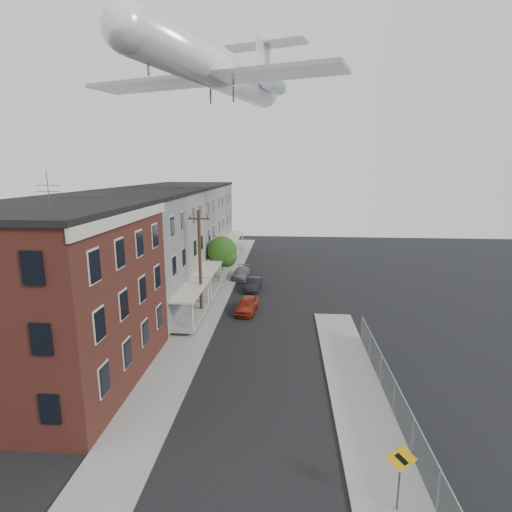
{
  "coord_description": "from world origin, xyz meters",
  "views": [
    {
      "loc": [
        1.42,
        -13.55,
        12.19
      ],
      "look_at": [
        -0.11,
        6.6,
        7.8
      ],
      "focal_mm": 28.0,
      "sensor_mm": 36.0,
      "label": 1
    }
  ],
  "objects": [
    {
      "name": "row_house_b",
      "position": [
        -11.96,
        23.5,
        5.13
      ],
      "size": [
        11.98,
        7.0,
        10.3
      ],
      "color": "slate",
      "rests_on": "ground"
    },
    {
      "name": "sidewalk_left",
      "position": [
        -5.5,
        24.0,
        0.06
      ],
      "size": [
        3.0,
        62.0,
        0.12
      ],
      "primitive_type": "cube",
      "color": "gray",
      "rests_on": "ground"
    },
    {
      "name": "sidewalk_right",
      "position": [
        5.5,
        6.0,
        0.06
      ],
      "size": [
        3.0,
        26.0,
        0.12
      ],
      "primitive_type": "cube",
      "color": "gray",
      "rests_on": "ground"
    },
    {
      "name": "car_mid",
      "position": [
        -1.8,
        25.74,
        0.62
      ],
      "size": [
        1.63,
        3.89,
        1.25
      ],
      "primitive_type": "imported",
      "rotation": [
        0.0,
        0.0,
        -0.08
      ],
      "color": "black",
      "rests_on": "ground"
    },
    {
      "name": "curb_left",
      "position": [
        -4.05,
        24.0,
        0.07
      ],
      "size": [
        0.15,
        62.0,
        0.14
      ],
      "primitive_type": "cube",
      "color": "gray",
      "rests_on": "ground"
    },
    {
      "name": "ground",
      "position": [
        0.0,
        0.0,
        0.0
      ],
      "size": [
        120.0,
        120.0,
        0.0
      ],
      "primitive_type": "plane",
      "color": "black",
      "rests_on": "ground"
    },
    {
      "name": "airplane",
      "position": [
        -4.76,
        24.65,
        20.76
      ],
      "size": [
        23.63,
        27.05,
        7.84
      ],
      "color": "white",
      "rests_on": "ground"
    },
    {
      "name": "utility_pole",
      "position": [
        -5.6,
        18.0,
        4.67
      ],
      "size": [
        1.8,
        0.26,
        9.0
      ],
      "color": "black",
      "rests_on": "ground"
    },
    {
      "name": "row_house_e",
      "position": [
        -11.96,
        44.5,
        5.13
      ],
      "size": [
        11.98,
        7.0,
        10.3
      ],
      "color": "slate",
      "rests_on": "ground"
    },
    {
      "name": "row_house_c",
      "position": [
        -11.96,
        30.5,
        5.13
      ],
      "size": [
        11.98,
        7.0,
        10.3
      ],
      "color": "slate",
      "rests_on": "ground"
    },
    {
      "name": "warning_sign",
      "position": [
        5.6,
        -1.03,
        1.88
      ],
      "size": [
        1.1,
        0.11,
        2.8
      ],
      "color": "#515156",
      "rests_on": "ground"
    },
    {
      "name": "car_far",
      "position": [
        -3.6,
        30.24,
        0.61
      ],
      "size": [
        1.98,
        4.33,
        1.23
      ],
      "primitive_type": "imported",
      "rotation": [
        0.0,
        0.0,
        -0.06
      ],
      "color": "slate",
      "rests_on": "ground"
    },
    {
      "name": "street_tree",
      "position": [
        -5.27,
        27.92,
        3.45
      ],
      "size": [
        3.22,
        3.2,
        5.2
      ],
      "color": "black",
      "rests_on": "ground"
    },
    {
      "name": "row_house_a",
      "position": [
        -11.96,
        16.5,
        5.13
      ],
      "size": [
        11.98,
        7.0,
        10.3
      ],
      "color": "slate",
      "rests_on": "ground"
    },
    {
      "name": "car_near",
      "position": [
        -1.84,
        19.24,
        0.68
      ],
      "size": [
        1.98,
        4.11,
        1.36
      ],
      "primitive_type": "imported",
      "rotation": [
        0.0,
        0.0,
        -0.1
      ],
      "color": "maroon",
      "rests_on": "ground"
    },
    {
      "name": "corner_building",
      "position": [
        -12.0,
        7.0,
        5.16
      ],
      "size": [
        10.31,
        12.3,
        12.15
      ],
      "color": "#391412",
      "rests_on": "ground"
    },
    {
      "name": "row_house_d",
      "position": [
        -11.96,
        37.5,
        5.13
      ],
      "size": [
        11.98,
        7.0,
        10.3
      ],
      "color": "slate",
      "rests_on": "ground"
    },
    {
      "name": "chainlink_fence",
      "position": [
        7.0,
        5.0,
        1.0
      ],
      "size": [
        0.06,
        18.06,
        1.9
      ],
      "color": "gray",
      "rests_on": "ground"
    },
    {
      "name": "curb_right",
      "position": [
        4.05,
        6.0,
        0.07
      ],
      "size": [
        0.15,
        26.0,
        0.14
      ],
      "primitive_type": "cube",
      "color": "gray",
      "rests_on": "ground"
    }
  ]
}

